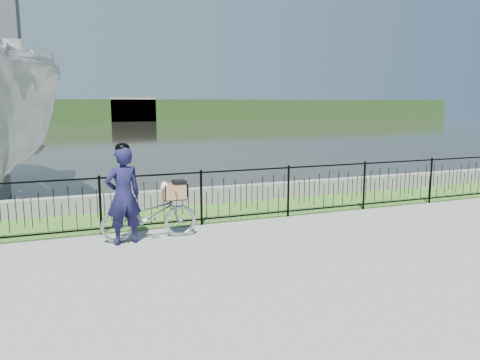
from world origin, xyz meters
name	(u,v)px	position (x,y,z in m)	size (l,w,h in m)	color
ground	(279,241)	(0.00, 0.00, 0.00)	(120.00, 120.00, 0.00)	gray
grass_strip	(230,211)	(0.00, 2.60, 0.00)	(60.00, 2.00, 0.01)	#3B6C22
water	(106,133)	(0.00, 33.00, 0.00)	(120.00, 120.00, 0.00)	black
quay_wall	(217,195)	(0.00, 3.60, 0.20)	(60.00, 0.30, 0.40)	slate
fence	(246,194)	(0.00, 1.60, 0.58)	(14.00, 0.06, 1.15)	black
far_treeline	(86,110)	(0.00, 60.00, 1.50)	(120.00, 6.00, 3.00)	#25441A
far_building_right	(132,110)	(6.00, 58.50, 1.60)	(6.00, 3.00, 3.20)	#A59784
bicycle_rig	(150,214)	(-2.17, 0.97, 0.47)	(1.76, 0.61, 1.09)	#A1A6AC
cyclist	(123,195)	(-2.66, 0.85, 0.90)	(0.70, 0.53, 1.81)	#141437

